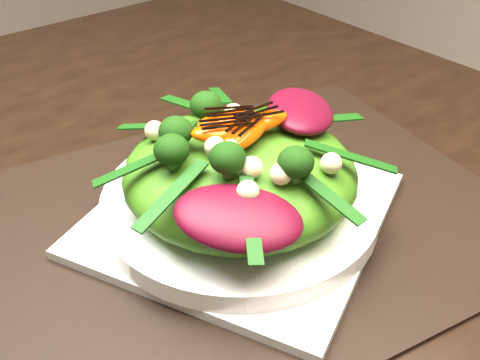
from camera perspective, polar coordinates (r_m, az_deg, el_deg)
placemat at (r=0.53m, az=-0.00°, el=-3.98°), size 0.56×0.47×0.00m
plate_base at (r=0.53m, az=-0.00°, el=-3.41°), size 0.33×0.33×0.01m
salad_bowl at (r=0.52m, az=0.00°, el=-2.20°), size 0.27×0.27×0.02m
lettuce_mound at (r=0.50m, az=-0.00°, el=0.79°), size 0.28×0.28×0.07m
radicchio_leaf at (r=0.53m, az=6.18°, el=7.05°), size 0.11×0.11×0.02m
orange_segment at (r=0.49m, az=-2.76°, el=6.09°), size 0.06×0.04×0.02m
broccoli_floret at (r=0.47m, az=-9.21°, el=4.09°), size 0.05×0.05×0.04m
macadamia_nut at (r=0.48m, az=6.33°, el=4.98°), size 0.02×0.02×0.02m
balsamic_drizzle at (r=0.49m, az=-2.79°, el=6.94°), size 0.04×0.01×0.00m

